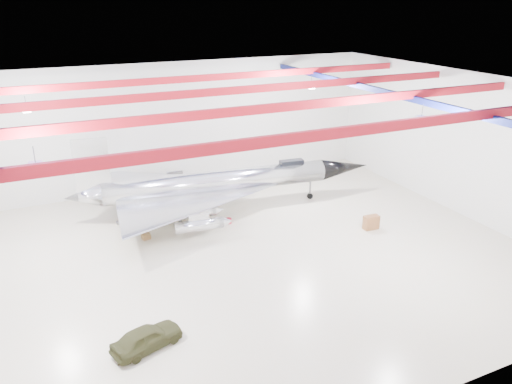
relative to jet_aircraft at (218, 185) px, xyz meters
name	(u,v)px	position (x,y,z in m)	size (l,w,h in m)	color
floor	(221,260)	(-2.80, -7.70, -2.22)	(40.00, 40.00, 0.00)	beige
wall_back	(157,128)	(-2.80, 7.30, 3.28)	(40.00, 40.00, 0.00)	silver
wall_right	(461,144)	(17.20, -7.70, 3.28)	(30.00, 30.00, 0.00)	silver
ceiling	(216,91)	(-2.80, -7.70, 8.78)	(40.00, 40.00, 0.00)	#0A0F38
ceiling_structure	(216,103)	(-2.80, -7.70, 8.10)	(39.50, 29.50, 1.08)	maroon
jet_aircraft	(218,185)	(0.00, 0.00, 0.00)	(24.86, 15.68, 6.78)	silver
jeep	(147,338)	(-9.20, -14.39, -1.62)	(1.43, 3.55, 1.21)	#37381C
desk	(371,222)	(9.02, -7.95, -1.70)	(1.15, 0.57, 1.05)	brown
crate_ply	(146,236)	(-6.49, -2.60, -2.02)	(0.57, 0.46, 0.40)	olive
toolbox_red	(121,221)	(-7.55, 0.95, -2.06)	(0.46, 0.37, 0.32)	#A61025
parts_bin	(202,218)	(-1.83, -1.29, -2.00)	(0.63, 0.51, 0.44)	olive
crate_small	(119,223)	(-7.75, 0.72, -2.09)	(0.38, 0.30, 0.26)	#59595B
tool_chest	(229,221)	(-0.15, -2.57, -2.03)	(0.44, 0.44, 0.40)	#A61025
oil_barrel	(218,224)	(-1.10, -2.72, -2.06)	(0.47, 0.38, 0.33)	olive
spares_box	(205,198)	(-0.27, 2.56, -2.03)	(0.43, 0.43, 0.39)	#59595B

